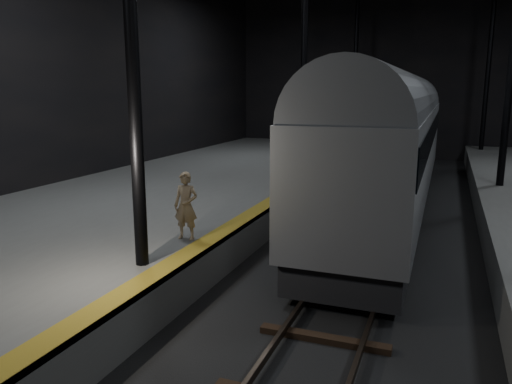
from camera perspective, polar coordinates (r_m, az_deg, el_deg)
The scene contains 6 objects.
ground at distance 13.13m, azimuth 11.80°, elevation -8.61°, with size 44.00×44.00×0.00m, color black.
platform_left at distance 15.86m, azimuth -15.97°, elevation -3.39°, with size 9.00×43.80×1.00m, color #555553.
tactile_strip at distance 13.66m, azimuth -1.61°, elevation -3.14°, with size 0.50×43.80×0.01m, color olive.
track at distance 13.11m, azimuth 11.81°, elevation -8.33°, with size 2.40×43.00×0.24m.
train at distance 18.67m, azimuth 15.29°, elevation 6.06°, with size 2.82×18.83×5.03m.
woman at distance 11.85m, azimuth -8.01°, elevation -1.57°, with size 0.59×0.39×1.61m, color tan.
Camera 1 is at (1.81, -12.21, 4.49)m, focal length 35.00 mm.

